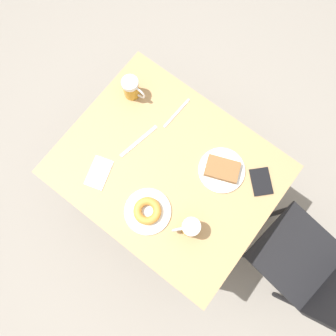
# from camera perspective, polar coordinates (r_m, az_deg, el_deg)

# --- Properties ---
(ground_plane) EXTENTS (8.00, 8.00, 0.00)m
(ground_plane) POSITION_cam_1_polar(r_m,az_deg,el_deg) (2.21, 0.00, -4.36)
(ground_plane) COLOR gray
(table) EXTENTS (0.79, 0.98, 0.71)m
(table) POSITION_cam_1_polar(r_m,az_deg,el_deg) (1.57, 0.00, -0.69)
(table) COLOR tan
(table) RESTS_ON ground_plane
(chair) EXTENTS (0.45, 0.45, 0.96)m
(chair) POSITION_cam_1_polar(r_m,az_deg,el_deg) (1.78, 25.64, -16.16)
(chair) COLOR black
(chair) RESTS_ON ground_plane
(plate_with_cake) EXTENTS (0.22, 0.22, 0.04)m
(plate_with_cake) POSITION_cam_1_polar(r_m,az_deg,el_deg) (1.51, 9.38, -0.28)
(plate_with_cake) COLOR white
(plate_with_cake) RESTS_ON table
(plate_with_donut) EXTENTS (0.21, 0.21, 0.05)m
(plate_with_donut) POSITION_cam_1_polar(r_m,az_deg,el_deg) (1.46, -3.59, -7.50)
(plate_with_donut) COLOR white
(plate_with_donut) RESTS_ON table
(beer_mug_left) EXTENTS (0.08, 0.12, 0.12)m
(beer_mug_left) POSITION_cam_1_polar(r_m,az_deg,el_deg) (1.59, -6.36, 13.66)
(beer_mug_left) COLOR #C68C23
(beer_mug_left) RESTS_ON table
(beer_mug_center) EXTENTS (0.10, 0.10, 0.12)m
(beer_mug_center) POSITION_cam_1_polar(r_m,az_deg,el_deg) (1.42, 3.80, -10.27)
(beer_mug_center) COLOR #C68C23
(beer_mug_center) RESTS_ON table
(napkin_folded) EXTENTS (0.17, 0.13, 0.00)m
(napkin_folded) POSITION_cam_1_polar(r_m,az_deg,el_deg) (1.54, -11.95, -0.81)
(napkin_folded) COLOR white
(napkin_folded) RESTS_ON table
(fork) EXTENTS (0.19, 0.02, 0.00)m
(fork) POSITION_cam_1_polar(r_m,az_deg,el_deg) (1.59, 1.51, 9.55)
(fork) COLOR silver
(fork) RESTS_ON table
(knife) EXTENTS (0.22, 0.06, 0.00)m
(knife) POSITION_cam_1_polar(r_m,az_deg,el_deg) (1.55, -5.11, 4.70)
(knife) COLOR silver
(knife) RESTS_ON table
(passport_near_edge) EXTENTS (0.15, 0.15, 0.01)m
(passport_near_edge) POSITION_cam_1_polar(r_m,az_deg,el_deg) (1.55, 15.92, -2.29)
(passport_near_edge) COLOR black
(passport_near_edge) RESTS_ON table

